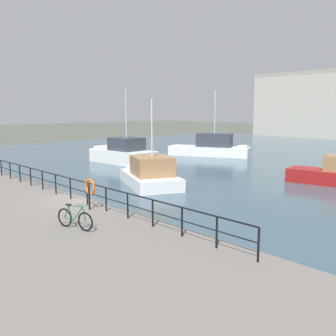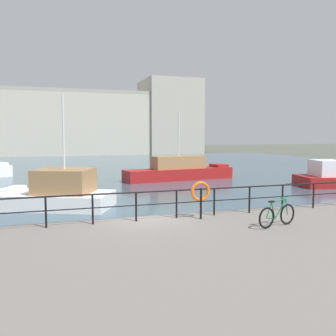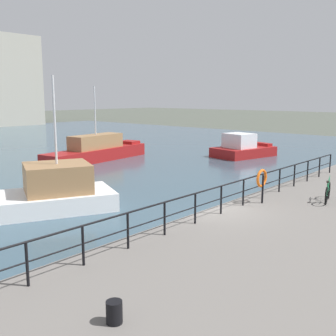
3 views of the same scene
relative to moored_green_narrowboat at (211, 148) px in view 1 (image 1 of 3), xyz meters
The scene contains 8 objects.
ground_plane 25.34m from the moored_green_narrowboat, 64.65° to the right, with size 240.00×240.00×0.00m, color #4C5147.
water_basin 13.11m from the moored_green_narrowboat, 34.01° to the left, with size 80.00×60.00×0.01m, color #385160.
moored_green_narrowboat is the anchor object (origin of this frame).
moored_small_launch 10.91m from the moored_green_narrowboat, 102.40° to the right, with size 7.24×3.36×7.18m.
moored_blue_motorboat 18.00m from the moored_green_narrowboat, 63.76° to the right, with size 6.60×5.20×5.92m.
quay_railing 25.53m from the moored_green_narrowboat, 67.79° to the right, with size 23.28×0.07×1.08m.
parked_bicycle 29.83m from the moored_green_narrowboat, 60.29° to the right, with size 1.72×0.52×0.98m.
life_ring_stand 27.19m from the moored_green_narrowboat, 61.92° to the right, with size 0.75×0.16×1.40m.
Camera 1 is at (15.99, -9.79, 5.18)m, focal length 39.57 mm.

